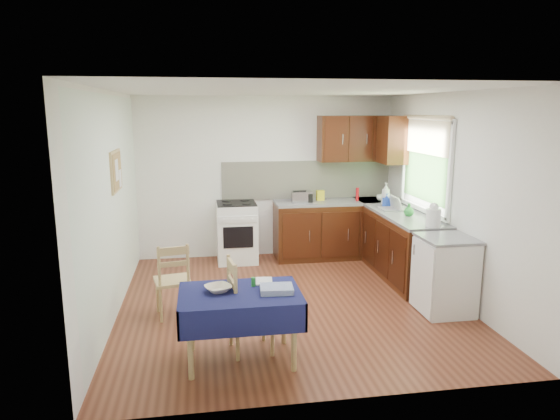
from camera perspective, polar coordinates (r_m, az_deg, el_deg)
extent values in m
plane|color=#552716|center=(6.14, 1.11, -10.51)|extent=(4.20, 4.20, 0.00)
cube|color=white|center=(5.70, 1.21, 13.52)|extent=(4.00, 4.20, 0.02)
cube|color=white|center=(7.84, -1.57, 3.77)|extent=(4.00, 0.02, 2.50)
cube|color=white|center=(3.79, 6.82, -4.57)|extent=(4.00, 0.02, 2.50)
cube|color=white|center=(5.78, -18.74, 0.44)|extent=(0.02, 4.20, 2.50)
cube|color=white|center=(6.45, 18.94, 1.50)|extent=(0.02, 4.20, 2.50)
cube|color=black|center=(7.91, 6.32, -2.28)|extent=(1.90, 0.60, 0.86)
cube|color=black|center=(7.07, 13.90, -4.21)|extent=(0.60, 1.70, 0.86)
cube|color=slate|center=(7.81, 6.39, 0.93)|extent=(1.90, 0.60, 0.04)
cube|color=slate|center=(6.96, 14.08, -0.63)|extent=(0.60, 1.70, 0.04)
cube|color=slate|center=(8.01, 10.88, 1.05)|extent=(0.60, 0.60, 0.04)
cube|color=#EDE7C9|center=(7.94, 3.11, 3.49)|extent=(2.70, 0.02, 0.60)
cube|color=black|center=(7.92, 8.77, 8.08)|extent=(1.20, 0.35, 0.70)
cube|color=black|center=(7.66, 12.80, 7.83)|extent=(0.35, 0.50, 0.70)
cube|color=white|center=(7.64, -4.97, -2.57)|extent=(0.60, 0.60, 0.90)
cube|color=black|center=(7.55, -5.02, 0.78)|extent=(0.58, 0.58, 0.02)
cube|color=black|center=(7.35, -4.79, -3.14)|extent=(0.44, 0.01, 0.32)
cube|color=#294E20|center=(7.02, 16.31, 4.49)|extent=(0.01, 1.40, 0.85)
cube|color=white|center=(6.98, 16.50, 9.79)|extent=(0.04, 1.48, 0.06)
cube|color=white|center=(7.10, 15.95, 0.08)|extent=(0.04, 1.48, 0.06)
cube|color=beige|center=(6.98, 16.28, 7.99)|extent=(0.02, 1.36, 0.44)
cube|color=white|center=(6.03, 18.34, -7.21)|extent=(0.55, 0.58, 0.85)
cube|color=slate|center=(5.91, 18.61, -3.11)|extent=(0.58, 0.60, 0.03)
cube|color=tan|center=(6.02, -18.25, 4.25)|extent=(0.02, 0.62, 0.47)
cube|color=#A27944|center=(6.02, -18.11, 4.26)|extent=(0.01, 0.56, 0.41)
cube|color=white|center=(5.94, -18.15, 4.36)|extent=(0.00, 0.18, 0.24)
cube|color=white|center=(6.15, -17.80, 3.48)|extent=(0.00, 0.15, 0.20)
cube|color=#101743|center=(4.60, -4.61, -9.53)|extent=(1.06, 0.71, 0.03)
cube|color=#101743|center=(4.31, -4.19, -12.67)|extent=(1.10, 0.02, 0.26)
cube|color=#101743|center=(4.98, -4.92, -9.29)|extent=(1.10, 0.02, 0.26)
cube|color=#101743|center=(4.63, -11.39, -11.08)|extent=(0.02, 0.75, 0.26)
cube|color=#101743|center=(4.71, 2.10, -10.49)|extent=(0.02, 0.75, 0.26)
cylinder|color=tan|center=(4.47, -10.22, -14.96)|extent=(0.05, 0.05, 0.63)
cylinder|color=tan|center=(4.53, 1.62, -14.38)|extent=(0.05, 0.05, 0.63)
cylinder|color=tan|center=(4.97, -10.11, -12.17)|extent=(0.05, 0.05, 0.63)
cylinder|color=tan|center=(5.02, 0.44, -11.70)|extent=(0.05, 0.05, 0.63)
cube|color=tan|center=(5.77, -12.21, -7.91)|extent=(0.45, 0.45, 0.04)
cube|color=tan|center=(5.52, -12.10, -5.34)|extent=(0.34, 0.09, 0.27)
cylinder|color=tan|center=(6.00, -10.87, -9.15)|extent=(0.03, 0.03, 0.41)
cylinder|color=tan|center=(5.96, -13.82, -9.41)|extent=(0.03, 0.03, 0.41)
cylinder|color=tan|center=(5.72, -10.35, -10.19)|extent=(0.03, 0.03, 0.41)
cylinder|color=tan|center=(5.68, -13.46, -10.48)|extent=(0.03, 0.03, 0.41)
cube|color=tan|center=(4.84, -3.35, -11.04)|extent=(0.46, 0.46, 0.04)
cube|color=tan|center=(4.69, -5.51, -7.37)|extent=(0.08, 0.37, 0.29)
cylinder|color=tan|center=(4.82, -0.87, -13.99)|extent=(0.04, 0.04, 0.44)
cylinder|color=tan|center=(5.12, -1.90, -12.45)|extent=(0.04, 0.04, 0.44)
cylinder|color=tan|center=(4.75, -4.86, -14.43)|extent=(0.04, 0.04, 0.44)
cylinder|color=tan|center=(5.05, -5.65, -12.83)|extent=(0.04, 0.04, 0.44)
cube|color=#AFAFB4|center=(7.59, 2.23, 1.48)|extent=(0.24, 0.15, 0.17)
cube|color=black|center=(7.58, 2.24, 2.18)|extent=(0.21, 0.02, 0.02)
cube|color=black|center=(7.68, 2.55, 1.45)|extent=(0.28, 0.24, 0.13)
cube|color=#AFAFB4|center=(7.67, 2.55, 2.07)|extent=(0.28, 0.24, 0.03)
cylinder|color=red|center=(7.81, 8.83, 1.78)|extent=(0.05, 0.05, 0.21)
cube|color=yellow|center=(7.80, 4.63, 1.67)|extent=(0.13, 0.10, 0.16)
cube|color=gray|center=(7.24, 12.99, 0.12)|extent=(0.41, 0.31, 0.02)
cylinder|color=white|center=(7.23, 13.03, 0.81)|extent=(0.05, 0.20, 0.19)
cylinder|color=white|center=(6.28, 17.11, -0.86)|extent=(0.18, 0.18, 0.22)
sphere|color=white|center=(6.26, 17.18, 0.31)|extent=(0.11, 0.11, 0.11)
imported|color=white|center=(7.92, 11.40, 1.40)|extent=(0.12, 0.12, 0.09)
imported|color=white|center=(7.53, 11.99, 1.80)|extent=(0.14, 0.14, 0.33)
imported|color=blue|center=(7.41, 12.09, 1.11)|extent=(0.12, 0.12, 0.20)
imported|color=green|center=(6.83, 14.52, 0.03)|extent=(0.19, 0.19, 0.17)
imported|color=beige|center=(4.62, -7.08, -8.90)|extent=(0.30, 0.30, 0.06)
imported|color=white|center=(4.83, -2.79, -8.16)|extent=(0.18, 0.23, 0.02)
cylinder|color=#23822F|center=(4.72, -3.06, -8.20)|extent=(0.04, 0.04, 0.09)
cube|color=navy|center=(4.58, -0.40, -9.02)|extent=(0.31, 0.26, 0.05)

